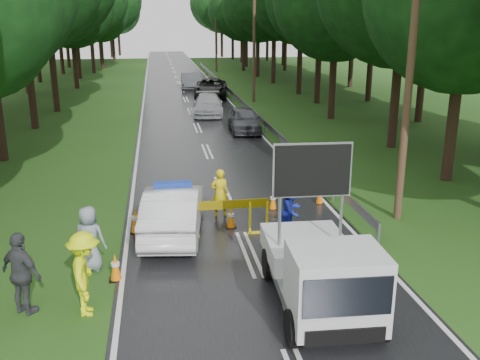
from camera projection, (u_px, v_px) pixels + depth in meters
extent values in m
plane|color=#1E4614|center=(249.00, 254.00, 14.62)|extent=(160.00, 160.00, 0.00)
cube|color=black|center=(186.00, 100.00, 43.01)|extent=(7.00, 140.00, 0.02)
cylinder|color=gray|center=(378.00, 234.00, 15.07)|extent=(0.12, 0.12, 0.70)
cube|color=gray|center=(231.00, 92.00, 43.40)|extent=(0.05, 60.00, 0.30)
cylinder|color=#4C3423|center=(411.00, 60.00, 15.85)|extent=(0.24, 0.24, 10.00)
cylinder|color=#4C3423|center=(254.00, 36.00, 40.46)|extent=(0.24, 0.24, 10.00)
cylinder|color=#4C3423|center=(216.00, 30.00, 65.07)|extent=(0.24, 0.24, 10.00)
imported|color=white|center=(173.00, 211.00, 15.78)|extent=(2.10, 4.63, 1.47)
cube|color=#1938A5|center=(172.00, 185.00, 15.54)|extent=(1.13, 0.44, 0.15)
cube|color=gray|center=(314.00, 278.00, 12.18)|extent=(1.97, 3.88, 0.23)
cube|color=silver|center=(306.00, 247.00, 12.94)|extent=(1.99, 2.26, 0.50)
cube|color=silver|center=(336.00, 287.00, 10.44)|extent=(1.87, 1.53, 1.54)
cube|color=black|center=(348.00, 297.00, 9.68)|extent=(1.68, 0.11, 0.77)
cube|color=black|center=(312.00, 170.00, 12.01)|extent=(1.73, 0.18, 1.18)
cylinder|color=black|center=(293.00, 329.00, 10.39)|extent=(0.29, 0.77, 0.76)
cylinder|color=black|center=(379.00, 323.00, 10.58)|extent=(0.29, 0.77, 0.76)
cylinder|color=black|center=(269.00, 264.00, 13.15)|extent=(0.29, 0.77, 0.76)
cylinder|color=black|center=(337.00, 260.00, 13.34)|extent=(0.29, 0.77, 0.76)
cube|color=yellow|center=(180.00, 222.00, 15.47)|extent=(0.06, 0.06, 1.04)
cube|color=yellow|center=(197.00, 221.00, 15.55)|extent=(0.06, 0.06, 1.04)
cube|color=yellow|center=(250.00, 218.00, 15.80)|extent=(0.06, 0.06, 1.04)
cube|color=yellow|center=(267.00, 217.00, 15.88)|extent=(0.06, 0.06, 1.04)
cube|color=#F2CC00|center=(224.00, 205.00, 15.54)|extent=(2.70, 0.08, 0.26)
imported|color=yellow|center=(220.00, 193.00, 17.18)|extent=(0.61, 0.43, 1.60)
imported|color=#1C28B6|center=(292.00, 211.00, 15.54)|extent=(0.99, 0.99, 1.62)
imported|color=#E6FF0D|center=(85.00, 274.00, 11.41)|extent=(0.78, 1.26, 1.89)
imported|color=#393B40|center=(22.00, 274.00, 11.41)|extent=(1.16, 1.02, 1.88)
imported|color=gray|center=(89.00, 238.00, 13.49)|extent=(0.95, 0.76, 1.70)
imported|color=#3A3B40|center=(244.00, 120.00, 30.46)|extent=(1.84, 4.19, 1.40)
imported|color=gray|center=(208.00, 105.00, 35.93)|extent=(2.38, 4.93, 1.38)
imported|color=black|center=(211.00, 88.00, 44.09)|extent=(3.30, 5.86, 1.55)
imported|color=#3E4246|center=(190.00, 81.00, 49.58)|extent=(1.66, 4.49, 1.47)
cube|color=black|center=(116.00, 279.00, 13.15)|extent=(0.34, 0.34, 0.03)
cone|color=orange|center=(115.00, 266.00, 13.05)|extent=(0.28, 0.28, 0.69)
cube|color=black|center=(231.00, 227.00, 16.48)|extent=(0.33, 0.33, 0.03)
cone|color=orange|center=(231.00, 217.00, 16.38)|extent=(0.27, 0.27, 0.67)
cube|color=black|center=(273.00, 209.00, 18.08)|extent=(0.31, 0.31, 0.03)
cone|color=orange|center=(273.00, 200.00, 17.98)|extent=(0.26, 0.26, 0.65)
cube|color=black|center=(137.00, 232.00, 16.09)|extent=(0.37, 0.37, 0.03)
cone|color=orange|center=(136.00, 220.00, 15.98)|extent=(0.31, 0.31, 0.77)
cube|color=black|center=(319.00, 203.00, 18.65)|extent=(0.31, 0.31, 0.03)
cone|color=orange|center=(320.00, 194.00, 18.56)|extent=(0.25, 0.25, 0.64)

